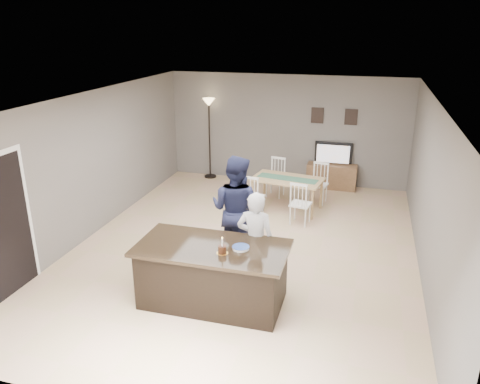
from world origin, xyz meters
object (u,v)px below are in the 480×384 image
(woman, at_px, (255,241))
(dining_table, at_px, (287,184))
(kitchen_island, at_px, (213,274))
(tv_console, at_px, (331,176))
(plate_stack, at_px, (241,248))
(floor_lamp, at_px, (209,117))
(birthday_cake, at_px, (222,249))
(television, at_px, (333,153))
(man, at_px, (236,209))

(woman, distance_m, dining_table, 3.36)
(kitchen_island, relative_size, dining_table, 1.14)
(tv_console, relative_size, dining_table, 0.64)
(plate_stack, bearing_deg, dining_table, 90.38)
(woman, relative_size, dining_table, 0.83)
(woman, distance_m, plate_stack, 0.54)
(dining_table, bearing_deg, floor_lamp, 153.37)
(birthday_cake, xyz_separation_m, floor_lamp, (-2.17, 5.75, 0.65))
(television, bearing_deg, woman, 82.13)
(tv_console, xyz_separation_m, birthday_cake, (-1.00, -5.73, 0.66))
(floor_lamp, bearing_deg, kitchen_island, -70.58)
(kitchen_island, distance_m, plate_stack, 0.62)
(tv_console, distance_m, birthday_cake, 5.85)
(man, distance_m, dining_table, 2.61)
(tv_console, height_order, man, man)
(kitchen_island, height_order, plate_stack, plate_stack)
(kitchen_island, height_order, man, man)
(plate_stack, distance_m, dining_table, 3.88)
(kitchen_island, xyz_separation_m, birthday_cake, (0.20, -0.16, 0.50))
(birthday_cake, bearing_deg, tv_console, 80.13)
(birthday_cake, relative_size, dining_table, 0.13)
(tv_console, bearing_deg, television, 90.00)
(plate_stack, bearing_deg, television, 82.00)
(tv_console, bearing_deg, birthday_cake, -99.87)
(kitchen_island, relative_size, plate_stack, 8.90)
(plate_stack, relative_size, dining_table, 0.13)
(television, distance_m, birthday_cake, 5.89)
(television, distance_m, dining_table, 1.94)
(plate_stack, bearing_deg, birthday_cake, -137.54)
(television, distance_m, man, 4.47)
(man, height_order, plate_stack, man)
(tv_console, bearing_deg, kitchen_island, -102.16)
(dining_table, xyz_separation_m, floor_lamp, (-2.36, 1.69, 1.03))
(floor_lamp, bearing_deg, dining_table, -35.65)
(television, distance_m, woman, 5.14)
(floor_lamp, bearing_deg, birthday_cake, -69.29)
(birthday_cake, bearing_deg, plate_stack, 42.46)
(kitchen_island, height_order, dining_table, dining_table)
(man, bearing_deg, dining_table, -87.71)
(floor_lamp, bearing_deg, tv_console, -0.36)
(woman, distance_m, man, 0.98)
(tv_console, relative_size, woman, 0.77)
(tv_console, xyz_separation_m, floor_lamp, (-3.17, 0.02, 1.31))
(birthday_cake, bearing_deg, dining_table, 87.42)
(dining_table, height_order, floor_lamp, floor_lamp)
(birthday_cake, height_order, plate_stack, birthday_cake)
(woman, xyz_separation_m, plate_stack, (-0.08, -0.52, 0.14))
(dining_table, distance_m, floor_lamp, 3.08)
(tv_console, xyz_separation_m, woman, (-0.70, -5.02, 0.48))
(man, xyz_separation_m, dining_table, (0.43, 2.55, -0.35))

